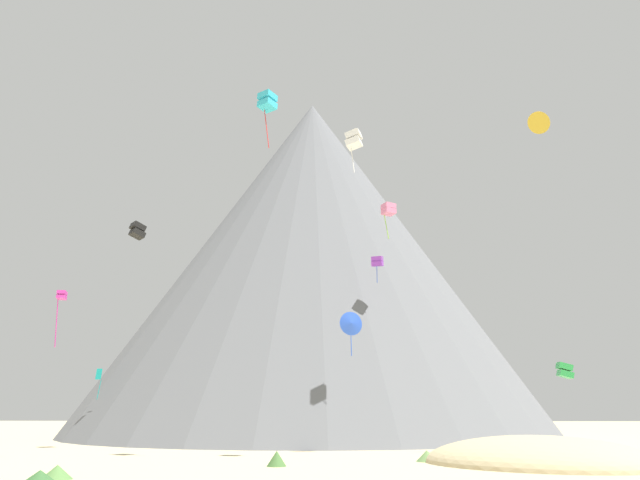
% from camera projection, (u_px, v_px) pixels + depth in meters
% --- Properties ---
extents(dune_foreground_left, '(21.36, 20.46, 4.01)m').
position_uv_depth(dune_foreground_left, '(539.00, 465.00, 41.28)').
color(dune_foreground_left, '#C6B284').
rests_on(dune_foreground_left, ground_plane).
extents(bush_low_patch, '(2.35, 2.35, 0.82)m').
position_uv_depth(bush_low_patch, '(427.00, 456.00, 43.78)').
color(bush_low_patch, '#668C4C').
rests_on(bush_low_patch, ground_plane).
extents(bush_far_right, '(2.54, 2.54, 0.78)m').
position_uv_depth(bush_far_right, '(57.00, 472.00, 32.43)').
color(bush_far_right, '#568442').
rests_on(bush_far_right, ground_plane).
extents(bush_ridge_crest, '(1.83, 1.83, 1.03)m').
position_uv_depth(bush_ridge_crest, '(277.00, 459.00, 40.06)').
color(bush_ridge_crest, '#477238').
rests_on(bush_ridge_crest, ground_plane).
extents(rock_massif, '(93.61, 93.61, 58.53)m').
position_uv_depth(rock_massif, '(307.00, 265.00, 99.50)').
color(rock_massif, slate).
rests_on(rock_massif, ground_plane).
extents(kite_white_high, '(1.73, 1.65, 4.13)m').
position_uv_depth(kite_white_high, '(354.00, 140.00, 52.43)').
color(kite_white_high, white).
extents(kite_gold_high, '(2.31, 0.91, 2.26)m').
position_uv_depth(kite_gold_high, '(538.00, 123.00, 57.10)').
color(kite_gold_high, gold).
extents(kite_violet_mid, '(1.59, 1.65, 3.39)m').
position_uv_depth(kite_violet_mid, '(377.00, 261.00, 70.83)').
color(kite_violet_mid, purple).
extents(kite_cyan_high, '(1.93, 1.94, 5.70)m').
position_uv_depth(kite_cyan_high, '(267.00, 102.00, 53.95)').
color(kite_cyan_high, '#33BCDB').
extents(kite_green_low, '(1.51, 1.40, 1.70)m').
position_uv_depth(kite_green_low, '(565.00, 370.00, 59.42)').
color(kite_green_low, green).
extents(kite_pink_mid, '(1.68, 1.67, 4.00)m').
position_uv_depth(kite_pink_mid, '(389.00, 209.00, 62.13)').
color(kite_pink_mid, pink).
extents(kite_rainbow_high, '(1.63, 1.58, 4.10)m').
position_uv_depth(kite_rainbow_high, '(331.00, 244.00, 82.10)').
color(kite_rainbow_high, '#E5668C').
extents(kite_teal_low, '(0.70, 0.41, 3.73)m').
position_uv_depth(kite_teal_low, '(99.00, 377.00, 71.28)').
color(kite_teal_low, teal).
extents(kite_orange_mid, '(0.55, 0.67, 3.03)m').
position_uv_depth(kite_orange_mid, '(204.00, 328.00, 81.07)').
color(kite_orange_mid, orange).
extents(kite_magenta_low, '(0.81, 0.84, 4.84)m').
position_uv_depth(kite_magenta_low, '(61.00, 297.00, 49.95)').
color(kite_magenta_low, '#D1339E').
extents(kite_indigo_low, '(0.68, 1.10, 4.72)m').
position_uv_depth(kite_indigo_low, '(225.00, 354.00, 67.79)').
color(kite_indigo_low, '#5138B2').
extents(kite_black_mid, '(2.06, 2.05, 1.79)m').
position_uv_depth(kite_black_mid, '(138.00, 231.00, 63.47)').
color(kite_black_mid, black).
extents(kite_blue_low, '(2.30, 1.14, 4.30)m').
position_uv_depth(kite_blue_low, '(351.00, 324.00, 56.05)').
color(kite_blue_low, blue).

